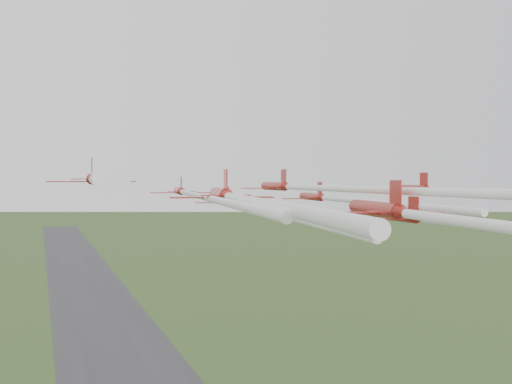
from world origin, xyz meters
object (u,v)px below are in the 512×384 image
object	(u,v)px
jet_row2_left	(191,194)
jet_lead	(243,205)
jet_row3_right	(490,192)
jet_row4_left	(233,197)
jet_row3_left	(93,179)
jet_row2_right	(336,199)
jet_trail_solo	(441,218)
jet_row3_mid	(335,188)
jet_row4_right	(500,228)

from	to	relation	value
jet_row2_left	jet_lead	bearing A→B (deg)	51.31
jet_row3_right	jet_row4_left	distance (m)	30.46
jet_lead	jet_row3_left	xyz separation A→B (m)	(-21.44, -21.16, 3.50)
jet_row2_right	jet_row3_right	xyz separation A→B (m)	(7.51, -19.62, 1.26)
jet_row2_right	jet_trail_solo	world-z (taller)	jet_trail_solo
jet_row2_right	jet_row3_mid	xyz separation A→B (m)	(-11.34, -20.40, 1.73)
jet_row2_left	jet_row3_right	bearing A→B (deg)	-22.12
jet_row2_left	jet_row4_right	xyz separation A→B (m)	(15.94, -30.61, -2.01)
jet_row3_left	jet_row3_mid	world-z (taller)	jet_row3_left
jet_row2_right	jet_row4_right	xyz separation A→B (m)	(-4.52, -33.48, -1.11)
jet_row2_left	jet_row2_right	bearing A→B (deg)	16.79
jet_lead	jet_row4_left	distance (m)	32.31
jet_row4_right	jet_trail_solo	xyz separation A→B (m)	(-10.47, -6.22, 1.39)
jet_row3_right	jet_row4_left	size ratio (longest dim) A/B	1.48
jet_row3_left	jet_trail_solo	bearing A→B (deg)	-49.86
jet_row3_mid	jet_trail_solo	world-z (taller)	jet_row3_mid
jet_row3_left	jet_row4_left	xyz separation A→B (m)	(9.86, -8.94, -1.41)
jet_row4_right	jet_row2_left	bearing A→B (deg)	121.68
jet_row2_right	jet_row4_left	xyz separation A→B (m)	(-22.59, -24.31, 1.16)
jet_row4_right	jet_row3_mid	bearing A→B (deg)	121.72
jet_row3_left	jet_row3_right	xyz separation A→B (m)	(39.97, -4.25, -1.31)
jet_row3_right	jet_row4_left	xyz separation A→B (m)	(-30.10, -4.69, -0.10)
jet_row2_left	jet_row3_mid	world-z (taller)	jet_row3_mid
jet_lead	jet_row4_left	size ratio (longest dim) A/B	1.54
jet_lead	jet_row2_left	distance (m)	12.94
jet_row4_right	jet_trail_solo	world-z (taller)	jet_trail_solo
jet_row3_right	jet_row4_right	distance (m)	18.50
jet_lead	jet_row3_mid	distance (m)	26.32
jet_row2_left	jet_row3_right	size ratio (longest dim) A/B	0.99
jet_row3_left	jet_trail_solo	world-z (taller)	jet_row3_left
jet_trail_solo	jet_row4_left	bearing A→B (deg)	127.83
jet_row3_right	jet_row4_right	world-z (taller)	jet_row3_right
jet_row3_right	jet_row4_left	world-z (taller)	jet_row3_right
jet_row3_right	jet_trail_solo	bearing A→B (deg)	-130.91
jet_lead	jet_row4_right	size ratio (longest dim) A/B	1.14
jet_row3_right	jet_row4_right	xyz separation A→B (m)	(-12.03, -13.86, -2.37)
jet_row3_mid	jet_row4_left	xyz separation A→B (m)	(-11.25, -3.91, -0.57)
jet_trail_solo	jet_row2_right	bearing A→B (deg)	80.85
jet_lead	jet_trail_solo	bearing A→B (deg)	-85.59
jet_row2_left	jet_row3_left	bearing A→B (deg)	-125.02
jet_row3_left	jet_row3_right	world-z (taller)	jet_row3_left
jet_row4_left	jet_row3_right	bearing A→B (deg)	19.65
jet_row2_left	jet_row4_right	size ratio (longest dim) A/B	1.09
jet_row3_right	jet_row4_left	bearing A→B (deg)	-163.81
jet_row3_mid	jet_row3_right	bearing A→B (deg)	7.50
jet_row2_left	jet_row2_right	distance (m)	20.68
jet_row3_mid	jet_row4_left	world-z (taller)	jet_row3_mid
jet_row2_left	jet_trail_solo	bearing A→B (deg)	-72.75
jet_row2_left	jet_row4_left	distance (m)	21.55
jet_row2_right	jet_row3_left	bearing A→B (deg)	-146.01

